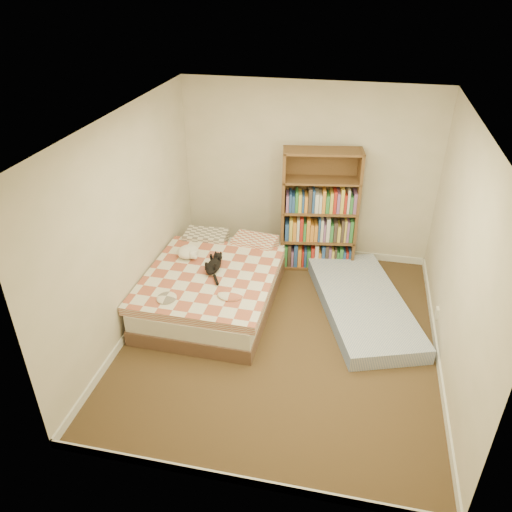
% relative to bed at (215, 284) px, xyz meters
% --- Properties ---
extents(room, '(3.51, 4.01, 2.51)m').
position_rel_bed_xyz_m(room, '(0.95, -0.50, 0.94)').
color(room, '#4A3920').
rests_on(room, ground).
extents(bed, '(1.57, 2.12, 0.56)m').
position_rel_bed_xyz_m(bed, '(0.00, 0.00, 0.00)').
color(bed, brown).
rests_on(bed, room).
extents(bookshelf, '(1.08, 0.50, 1.71)m').
position_rel_bed_xyz_m(bookshelf, '(1.17, 1.18, 0.35)').
color(bookshelf, '#533D1C').
rests_on(bookshelf, room).
extents(floor_mattress, '(1.58, 2.29, 0.19)m').
position_rel_bed_xyz_m(floor_mattress, '(1.86, 0.17, -0.16)').
color(floor_mattress, '#738AC0').
rests_on(floor_mattress, room).
extents(black_cat, '(0.20, 0.61, 0.14)m').
position_rel_bed_xyz_m(black_cat, '(0.02, -0.04, 0.31)').
color(black_cat, black).
rests_on(black_cat, bed).
extents(white_dog, '(0.30, 0.32, 0.14)m').
position_rel_bed_xyz_m(white_dog, '(-0.39, 0.17, 0.32)').
color(white_dog, white).
rests_on(white_dog, bed).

